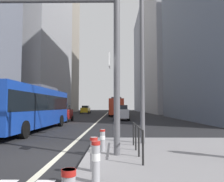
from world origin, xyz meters
The scene contains 18 objects.
ground_plane centered at (0.00, 20.00, 0.00)m, with size 160.00×160.00×0.00m, color black.
lane_centre_line centered at (0.00, 30.00, 0.01)m, with size 0.20×80.00×0.01m, color beige.
office_tower_left_mid centered at (-16.00, 37.99, 18.13)m, with size 13.42×24.33×36.25m, color #9E9EA3.
office_tower_left_far centered at (-16.00, 62.07, 26.76)m, with size 10.56×18.75×53.52m, color gray.
office_tower_right_mid centered at (17.00, 48.96, 18.94)m, with size 12.14×19.99×37.89m, color #9E9EA3.
office_tower_right_far centered at (17.00, 75.54, 17.33)m, with size 13.57×21.79×34.66m, color slate.
city_bus_blue_oncoming centered at (-4.14, 8.44, 1.84)m, with size 2.95×11.87×3.40m.
city_bus_red_receding centered at (2.29, 34.41, 1.84)m, with size 2.73×11.08×3.40m.
car_oncoming_mid centered at (-5.14, 47.09, 0.99)m, with size 2.15×4.52×1.94m.
car_receding_near centered at (2.82, 21.04, 0.99)m, with size 2.06×4.28×1.94m.
car_receding_far centered at (4.28, 51.10, 0.99)m, with size 2.07×4.07×1.94m.
car_oncoming_far centered at (-4.14, 18.09, 0.99)m, with size 2.08×4.61×1.94m.
traffic_signal_gantry centered at (-0.06, -0.24, 4.12)m, with size 6.39×0.65×6.00m.
street_lamp_post centered at (3.27, 2.24, 5.28)m, with size 5.50×0.32×8.00m.
bollard_left centered at (1.60, -3.02, 0.64)m, with size 0.20×0.20×0.89m.
bollard_right centered at (1.47, -2.15, 0.63)m, with size 0.20×0.20×0.86m.
bollard_back centered at (1.56, 0.37, 0.60)m, with size 0.20×0.20×0.80m.
pedestrian_railing centered at (2.80, 0.06, 0.84)m, with size 0.06×3.30×0.98m.
Camera 1 is at (2.01, -7.99, 1.80)m, focal length 36.09 mm.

